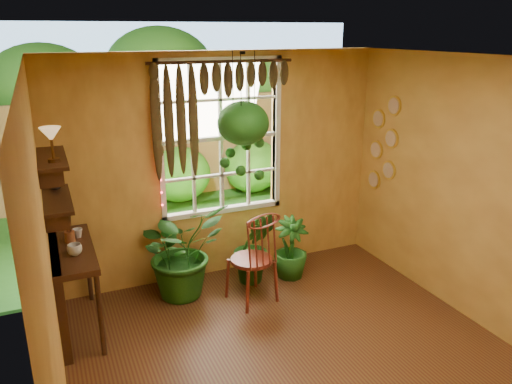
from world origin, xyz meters
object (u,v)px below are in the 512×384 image
hanging_basket (243,129)px  potted_plant_left (182,250)px  potted_plant_mid (255,246)px  windsor_chair (253,271)px  counter_ledge (64,282)px

hanging_basket → potted_plant_left: bearing=-170.9°
potted_plant_mid → windsor_chair: bearing=-115.2°
counter_ledge → windsor_chair: (1.95, -0.20, -0.19)m
counter_ledge → potted_plant_mid: bearing=5.7°
counter_ledge → windsor_chair: size_ratio=0.96×
counter_ledge → potted_plant_mid: 2.16m
counter_ledge → potted_plant_mid: (2.14, 0.21, -0.09)m
hanging_basket → potted_plant_mid: bearing=-70.8°
windsor_chair → potted_plant_left: bearing=132.4°
potted_plant_left → counter_ledge: bearing=-168.2°
windsor_chair → hanging_basket: (0.13, 0.60, 1.49)m
potted_plant_left → potted_plant_mid: size_ratio=1.20×
windsor_chair → potted_plant_mid: size_ratio=1.37×
windsor_chair → hanging_basket: bearing=64.4°
windsor_chair → potted_plant_mid: windsor_chair is taller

